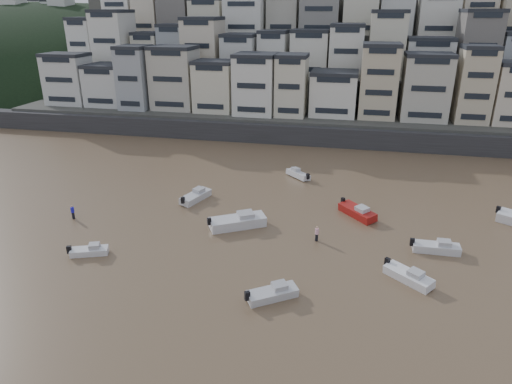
% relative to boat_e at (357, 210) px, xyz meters
% --- Properties ---
extents(sea_strip, '(340.00, 340.00, 0.00)m').
position_rel_boat_e_xyz_m(sea_strip, '(-126.97, 110.39, -0.78)').
color(sea_strip, '#465464').
rests_on(sea_strip, ground).
extents(harbor_wall, '(140.00, 3.00, 3.50)m').
position_rel_boat_e_xyz_m(harbor_wall, '(-6.97, 30.39, 0.96)').
color(harbor_wall, '#38383A').
rests_on(harbor_wall, ground).
extents(hillside, '(141.04, 66.00, 50.00)m').
position_rel_boat_e_xyz_m(hillside, '(-2.24, 70.23, 12.22)').
color(hillside, '#4C4C47').
rests_on(hillside, ground).
extents(headland, '(216.00, 135.00, 53.33)m').
position_rel_boat_e_xyz_m(headland, '(-111.97, 100.39, -0.77)').
color(headland, black).
rests_on(headland, ground).
extents(boat_e, '(5.26, 5.55, 1.57)m').
position_rel_boat_e_xyz_m(boat_e, '(0.00, 0.00, 0.00)').
color(boat_e, maroon).
rests_on(boat_e, ground).
extents(boat_d, '(5.18, 1.76, 1.41)m').
position_rel_boat_e_xyz_m(boat_d, '(8.11, -7.18, -0.08)').
color(boat_d, silver).
rests_on(boat_d, ground).
extents(boat_c, '(7.26, 5.60, 1.93)m').
position_rel_boat_e_xyz_m(boat_c, '(-13.44, -6.02, 0.18)').
color(boat_c, silver).
rests_on(boat_c, ground).
extents(boat_f, '(3.44, 5.77, 1.50)m').
position_rel_boat_e_xyz_m(boat_f, '(-20.84, 0.53, -0.04)').
color(boat_f, silver).
rests_on(boat_f, ground).
extents(boat_b, '(5.01, 4.59, 1.40)m').
position_rel_boat_e_xyz_m(boat_b, '(4.79, -13.53, -0.09)').
color(boat_b, white).
rests_on(boat_b, ground).
extents(boat_a, '(4.99, 4.11, 1.35)m').
position_rel_boat_e_xyz_m(boat_a, '(-7.01, -18.94, -0.11)').
color(boat_a, silver).
rests_on(boat_a, ground).
extents(boat_j, '(4.30, 2.68, 1.12)m').
position_rel_boat_e_xyz_m(boat_j, '(-26.72, -15.41, -0.23)').
color(boat_j, silver).
rests_on(boat_j, ground).
extents(boat_h, '(4.46, 4.38, 1.29)m').
position_rel_boat_e_xyz_m(boat_h, '(-8.79, 12.16, -0.14)').
color(boat_h, silver).
rests_on(boat_h, ground).
extents(person_blue, '(0.44, 0.44, 1.74)m').
position_rel_boat_e_xyz_m(person_blue, '(-33.33, -7.98, 0.08)').
color(person_blue, '#1F1BCC').
rests_on(person_blue, ground).
extents(person_pink, '(0.44, 0.44, 1.74)m').
position_rel_boat_e_xyz_m(person_pink, '(-4.23, -7.41, 0.08)').
color(person_pink, '#F0AABF').
rests_on(person_pink, ground).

